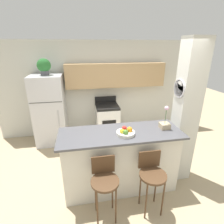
{
  "coord_description": "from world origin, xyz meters",
  "views": [
    {
      "loc": [
        -0.59,
        -2.46,
        2.41
      ],
      "look_at": [
        0.0,
        0.8,
        1.15
      ],
      "focal_mm": 28.0,
      "sensor_mm": 36.0,
      "label": 1
    }
  ],
  "objects": [
    {
      "name": "counter_bar",
      "position": [
        0.0,
        0.0,
        0.55
      ],
      "size": [
        2.01,
        0.72,
        1.09
      ],
      "color": "silver",
      "rests_on": "ground_plane"
    },
    {
      "name": "wall_back",
      "position": [
        0.13,
        2.24,
        1.43
      ],
      "size": [
        5.6,
        0.38,
        2.55
      ],
      "color": "silver",
      "rests_on": "ground_plane"
    },
    {
      "name": "fruit_bowl",
      "position": [
        0.06,
        -0.09,
        1.13
      ],
      "size": [
        0.29,
        0.29,
        0.12
      ],
      "color": "silver",
      "rests_on": "counter_bar"
    },
    {
      "name": "potted_plant_on_fridge",
      "position": [
        -1.4,
        1.89,
        1.96
      ],
      "size": [
        0.31,
        0.31,
        0.38
      ],
      "color": "#4C4C51",
      "rests_on": "refrigerator"
    },
    {
      "name": "bar_stool_left",
      "position": [
        -0.35,
        -0.53,
        0.64
      ],
      "size": [
        0.4,
        0.4,
        0.96
      ],
      "color": "#4C331E",
      "rests_on": "ground_plane"
    },
    {
      "name": "bar_stool_right",
      "position": [
        0.35,
        -0.53,
        0.64
      ],
      "size": [
        0.4,
        0.4,
        0.96
      ],
      "color": "#4C331E",
      "rests_on": "ground_plane"
    },
    {
      "name": "refrigerator",
      "position": [
        -1.4,
        1.89,
        0.88
      ],
      "size": [
        0.75,
        0.73,
        1.76
      ],
      "color": "silver",
      "rests_on": "ground_plane"
    },
    {
      "name": "pillar_right",
      "position": [
        1.18,
        0.1,
        1.28
      ],
      "size": [
        0.38,
        0.32,
        2.55
      ],
      "color": "silver",
      "rests_on": "ground_plane"
    },
    {
      "name": "orchid_vase",
      "position": [
        0.76,
        0.02,
        1.18
      ],
      "size": [
        0.15,
        0.15,
        0.4
      ],
      "color": "tan",
      "rests_on": "counter_bar"
    },
    {
      "name": "ground_plane",
      "position": [
        0.0,
        0.0,
        0.0
      ],
      "size": [
        14.0,
        14.0,
        0.0
      ],
      "primitive_type": "plane",
      "color": "tan"
    },
    {
      "name": "stove_range",
      "position": [
        0.07,
        1.94,
        0.46
      ],
      "size": [
        0.6,
        0.65,
        1.07
      ],
      "color": "white",
      "rests_on": "ground_plane"
    }
  ]
}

